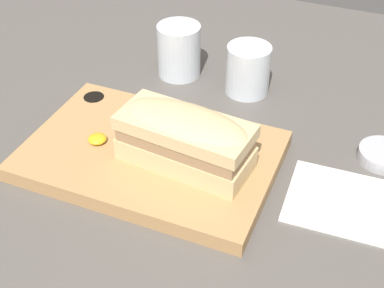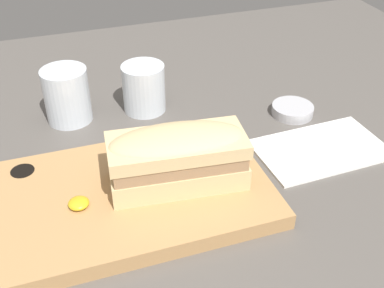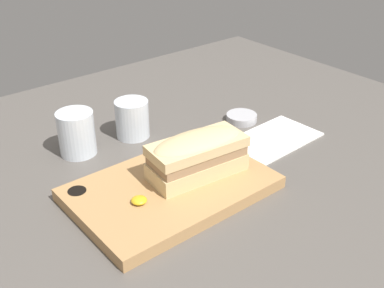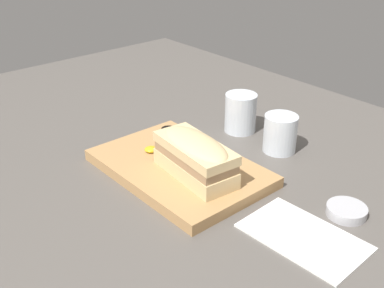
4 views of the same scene
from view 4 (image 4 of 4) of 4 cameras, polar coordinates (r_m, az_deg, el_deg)
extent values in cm
cube|color=#56514C|center=(102.74, -1.40, -2.49)|extent=(161.76, 118.31, 2.00)
cube|color=tan|center=(97.33, -1.51, -2.86)|extent=(34.81, 23.27, 2.28)
cylinder|color=black|center=(111.45, -2.82, 1.60)|extent=(3.26, 3.26, 1.14)
cube|color=#DBBC84|center=(91.95, 0.37, -2.84)|extent=(18.51, 9.59, 3.15)
cube|color=#9E7A56|center=(90.73, 0.37, -1.48)|extent=(17.77, 9.20, 1.82)
cube|color=#DBBC84|center=(89.85, 0.38, -0.45)|extent=(18.51, 9.59, 1.89)
ellipsoid|color=#DBBC84|center=(89.49, 0.38, 0.00)|extent=(18.14, 9.39, 2.83)
ellipsoid|color=gold|center=(101.17, -4.90, -0.63)|extent=(2.66, 2.66, 1.06)
cylinder|color=silver|center=(114.21, 5.78, 3.70)|extent=(7.48, 7.48, 9.17)
cylinder|color=silver|center=(115.16, 5.72, 2.65)|extent=(6.59, 6.59, 4.13)
cylinder|color=silver|center=(106.30, 10.41, 1.24)|extent=(7.29, 7.29, 8.28)
cylinder|color=black|center=(107.00, 10.34, 0.47)|extent=(6.56, 6.56, 4.66)
cube|color=white|center=(82.55, 13.08, -10.67)|extent=(20.34, 12.91, 0.40)
cylinder|color=#B2B2B7|center=(89.50, 17.84, -7.55)|extent=(7.09, 7.09, 1.69)
camera|label=1|loc=(0.38, -41.33, 20.55)|focal=50.00mm
camera|label=2|loc=(0.74, -39.06, 16.58)|focal=45.00mm
camera|label=3|loc=(1.08, -46.61, 19.57)|focal=45.00mm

